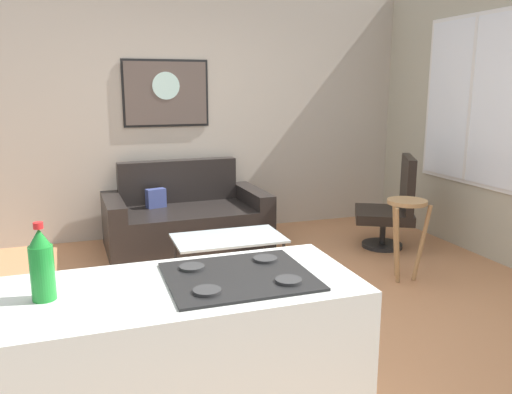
{
  "coord_description": "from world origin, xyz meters",
  "views": [
    {
      "loc": [
        -1.14,
        -3.36,
        1.67
      ],
      "look_at": [
        0.31,
        0.9,
        0.7
      ],
      "focal_mm": 36.18,
      "sensor_mm": 36.0,
      "label": 1
    }
  ],
  "objects_px": {
    "wall_painting": "(166,93)",
    "coffee_table": "(228,241)",
    "bar_stool": "(406,218)",
    "armchair": "(393,206)",
    "soda_bottle": "(42,265)",
    "couch": "(186,220)"
  },
  "relations": [
    {
      "from": "wall_painting",
      "to": "coffee_table",
      "type": "bearing_deg",
      "value": -81.55
    },
    {
      "from": "wall_painting",
      "to": "bar_stool",
      "type": "bearing_deg",
      "value": -51.1
    },
    {
      "from": "bar_stool",
      "to": "wall_painting",
      "type": "height_order",
      "value": "wall_painting"
    },
    {
      "from": "armchair",
      "to": "wall_painting",
      "type": "bearing_deg",
      "value": 149.19
    },
    {
      "from": "soda_bottle",
      "to": "wall_painting",
      "type": "relative_size",
      "value": 0.32
    },
    {
      "from": "couch",
      "to": "coffee_table",
      "type": "xyz_separation_m",
      "value": [
        0.16,
        -1.13,
        0.08
      ]
    },
    {
      "from": "couch",
      "to": "wall_painting",
      "type": "bearing_deg",
      "value": 99.87
    },
    {
      "from": "couch",
      "to": "bar_stool",
      "type": "bearing_deg",
      "value": -45.2
    },
    {
      "from": "bar_stool",
      "to": "wall_painting",
      "type": "xyz_separation_m",
      "value": [
        -1.69,
        2.1,
        1.04
      ]
    },
    {
      "from": "armchair",
      "to": "bar_stool",
      "type": "bearing_deg",
      "value": -116.74
    },
    {
      "from": "armchair",
      "to": "couch",
      "type": "bearing_deg",
      "value": 158.9
    },
    {
      "from": "couch",
      "to": "armchair",
      "type": "distance_m",
      "value": 2.18
    },
    {
      "from": "coffee_table",
      "to": "armchair",
      "type": "xyz_separation_m",
      "value": [
        1.87,
        0.35,
        0.09
      ]
    },
    {
      "from": "coffee_table",
      "to": "soda_bottle",
      "type": "bearing_deg",
      "value": -121.65
    },
    {
      "from": "couch",
      "to": "armchair",
      "type": "xyz_separation_m",
      "value": [
        2.03,
        -0.78,
        0.17
      ]
    },
    {
      "from": "couch",
      "to": "soda_bottle",
      "type": "bearing_deg",
      "value": -109.64
    },
    {
      "from": "coffee_table",
      "to": "bar_stool",
      "type": "xyz_separation_m",
      "value": [
        1.45,
        -0.49,
        0.2
      ]
    },
    {
      "from": "coffee_table",
      "to": "bar_stool",
      "type": "bearing_deg",
      "value": -18.67
    },
    {
      "from": "armchair",
      "to": "soda_bottle",
      "type": "xyz_separation_m",
      "value": [
        -3.2,
        -2.5,
        0.57
      ]
    },
    {
      "from": "armchair",
      "to": "coffee_table",
      "type": "bearing_deg",
      "value": -169.56
    },
    {
      "from": "coffee_table",
      "to": "soda_bottle",
      "type": "relative_size",
      "value": 3.12
    },
    {
      "from": "couch",
      "to": "bar_stool",
      "type": "xyz_separation_m",
      "value": [
        1.61,
        -1.62,
        0.28
      ]
    }
  ]
}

